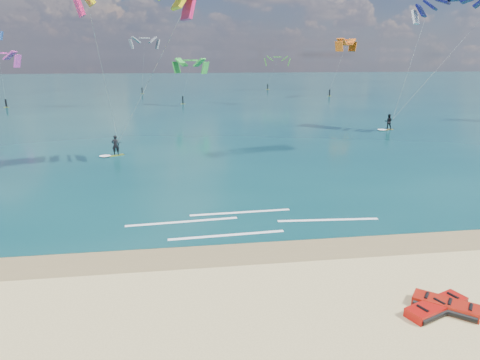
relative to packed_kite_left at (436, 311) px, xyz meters
name	(u,v)px	position (x,y,z in m)	size (l,w,h in m)	color
ground	(203,125)	(-5.86, 42.49, 0.00)	(320.00, 320.00, 0.00)	tan
wet_sand_strip	(248,253)	(-5.86, 5.49, 0.00)	(320.00, 2.40, 0.01)	brown
sea	(190,88)	(-5.86, 106.49, 0.02)	(320.00, 200.00, 0.04)	#0A343B
packed_kite_left	(436,311)	(0.00, 0.00, 0.00)	(2.72, 1.07, 0.39)	#AF0F09
packed_kite_mid	(445,310)	(0.38, 0.03, 0.00)	(2.38, 1.11, 0.40)	#A1170B
kitesurfer_main	(124,68)	(-12.87, 22.94, 7.74)	(10.18, 9.01, 15.02)	#93C317
kitesurfer_far	(424,56)	(18.56, 34.39, 8.56)	(11.53, 6.91, 16.06)	gold
shoreline_foam	(243,222)	(-5.55, 9.11, 0.04)	(13.68, 3.60, 0.01)	white
distant_kites	(154,71)	(-13.90, 81.25, 5.47)	(81.96, 35.58, 14.05)	green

